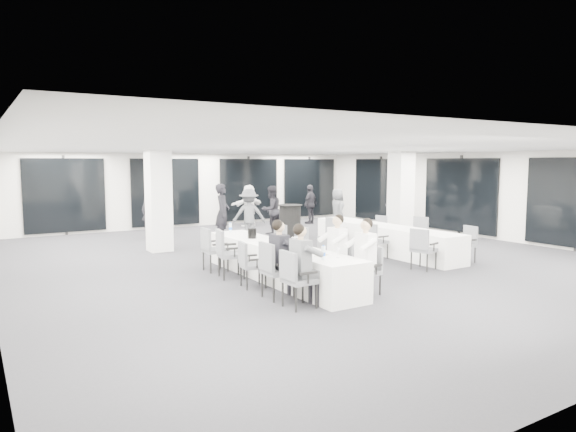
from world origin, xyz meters
The scene contains 43 objects.
room centered at (0.89, 1.11, 1.39)m, with size 14.04×16.04×2.84m.
column_left centered at (-2.80, 3.20, 1.40)m, with size 0.60×0.60×2.80m, color silver.
column_right centered at (4.20, 1.00, 1.40)m, with size 0.60×0.60×2.80m, color silver.
banquet_table_main centered at (-1.81, -1.58, 0.38)m, with size 0.90×5.00×0.75m, color silver.
banquet_table_side centered at (2.32, -0.33, 0.38)m, with size 0.90×5.00×0.75m, color silver.
cocktail_table centered at (1.54, 3.26, 0.56)m, with size 0.79×0.79×1.10m.
chair_main_left_near centered at (-2.65, -3.57, 0.56)m, with size 0.50×0.56×0.99m.
chair_main_left_second centered at (-2.65, -2.86, 0.59)m, with size 0.53×0.60×1.03m.
chair_main_left_mid centered at (-2.64, -1.88, 0.52)m, with size 0.53×0.57×0.91m.
chair_main_left_fourth centered at (-2.65, -0.88, 0.59)m, with size 0.61×0.65×1.04m.
chair_main_left_far centered at (-2.65, -0.08, 0.57)m, with size 0.51×0.57×0.99m.
chair_main_right_near centered at (-0.99, -3.51, 0.51)m, with size 0.54×0.57×0.90m.
chair_main_right_second centered at (-0.98, -2.67, 0.51)m, with size 0.47×0.52×0.89m.
chair_main_right_mid centered at (-0.99, -1.98, 0.50)m, with size 0.51×0.54×0.88m.
chair_main_right_fourth centered at (-0.97, -1.01, 0.57)m, with size 0.52×0.58×1.00m.
chair_main_right_far centered at (-0.98, -0.10, 0.55)m, with size 0.53×0.57×0.96m.
chair_side_left_near centered at (1.49, -2.49, 0.55)m, with size 0.59×0.61×0.96m.
chair_side_left_mid centered at (1.49, -0.87, 0.52)m, with size 0.47×0.53×0.92m.
chair_side_left_far centered at (1.50, 0.80, 0.52)m, with size 0.55×0.58×0.92m.
chair_side_right_near centered at (3.15, -2.38, 0.51)m, with size 0.49×0.53×0.89m.
chair_side_right_mid centered at (3.16, -0.74, 0.55)m, with size 0.55×0.59×0.97m.
chair_side_right_far centered at (3.15, 0.82, 0.49)m, with size 0.49×0.53×0.86m.
seated_guest_a centered at (-2.48, -3.57, 0.81)m, with size 0.50×0.38×1.44m.
seated_guest_b centered at (-2.48, -2.87, 0.81)m, with size 0.50×0.38×1.44m.
seated_guest_c centered at (-1.14, -3.53, 0.81)m, with size 0.50×0.38×1.44m.
seated_guest_d centered at (-1.14, -2.67, 0.81)m, with size 0.50×0.38×1.44m.
standing_guest_a centered at (-0.48, 4.06, 1.02)m, with size 0.74×0.60×2.03m, color black.
standing_guest_b centered at (1.54, 4.48, 0.94)m, with size 0.91×0.56×1.89m, color black.
standing_guest_c centered at (0.24, 3.64, 0.92)m, with size 1.19×0.61×1.84m, color #515458.
standing_guest_d centered at (4.36, 6.22, 0.89)m, with size 1.04×0.58×1.78m, color black.
standing_guest_e centered at (3.90, 3.84, 0.86)m, with size 0.83×0.51×1.73m, color #515458.
standing_guest_f centered at (1.91, 6.86, 0.91)m, with size 1.67×0.64×1.82m, color white.
standing_guest_g centered at (-2.20, 5.83, 1.03)m, with size 0.75×0.60×2.05m, color black.
standing_guest_h centered at (6.20, 3.30, 0.90)m, with size 0.86×0.53×1.79m, color black.
ice_bucket_near centered at (-1.86, -2.42, 0.88)m, with size 0.23×0.23×0.26m, color black.
ice_bucket_far centered at (-1.86, -0.53, 0.86)m, with size 0.20×0.20×0.23m, color black.
water_bottle_a centered at (-1.98, -3.44, 0.87)m, with size 0.08×0.08×0.24m, color silver.
water_bottle_b centered at (-1.64, -1.34, 0.87)m, with size 0.08×0.08×0.24m, color silver.
water_bottle_c centered at (-1.84, 0.64, 0.87)m, with size 0.07×0.07×0.23m, color silver.
plate_a centered at (-1.87, -3.17, 0.76)m, with size 0.19×0.19×0.03m.
plate_b centered at (-1.74, -3.12, 0.76)m, with size 0.22×0.22×0.03m.
plate_c centered at (-1.73, -2.30, 0.76)m, with size 0.20×0.20×0.03m.
wine_glass centered at (-1.66, -3.45, 0.90)m, with size 0.08×0.08×0.20m.
Camera 1 is at (-7.24, -10.71, 2.46)m, focal length 32.00 mm.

